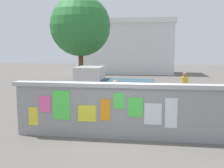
% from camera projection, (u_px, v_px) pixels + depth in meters
% --- Properties ---
extents(ground, '(60.00, 60.00, 0.00)m').
position_uv_depth(ground, '(135.00, 94.00, 16.05)').
color(ground, '#605B56').
extents(poster_wall, '(6.62, 0.42, 1.69)m').
position_uv_depth(poster_wall, '(120.00, 110.00, 8.08)').
color(poster_wall, gray).
rests_on(poster_wall, ground).
extents(auto_rickshaw_truck, '(3.60, 1.51, 1.85)m').
position_uv_depth(auto_rickshaw_truck, '(111.00, 87.00, 12.55)').
color(auto_rickshaw_truck, black).
rests_on(auto_rickshaw_truck, ground).
extents(motorcycle, '(1.88, 0.66, 0.87)m').
position_uv_depth(motorcycle, '(186.00, 108.00, 10.27)').
color(motorcycle, black).
rests_on(motorcycle, ground).
extents(bicycle_near, '(1.71, 0.44, 0.95)m').
position_uv_depth(bicycle_near, '(51.00, 113.00, 9.83)').
color(bicycle_near, black).
rests_on(bicycle_near, ground).
extents(person_walking, '(0.41, 0.41, 1.62)m').
position_uv_depth(person_walking, '(115.00, 98.00, 9.42)').
color(person_walking, '#BF6626').
rests_on(person_walking, ground).
extents(person_bystander, '(0.48, 0.48, 1.62)m').
position_uv_depth(person_bystander, '(185.00, 86.00, 12.51)').
color(person_bystander, yellow).
rests_on(person_bystander, ground).
extents(tree_roadside, '(3.91, 3.91, 6.08)m').
position_uv_depth(tree_roadside, '(80.00, 26.00, 17.35)').
color(tree_roadside, brown).
rests_on(tree_roadside, ground).
extents(building_background, '(9.84, 4.54, 5.69)m').
position_uv_depth(building_background, '(128.00, 46.00, 29.05)').
color(building_background, silver).
rests_on(building_background, ground).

